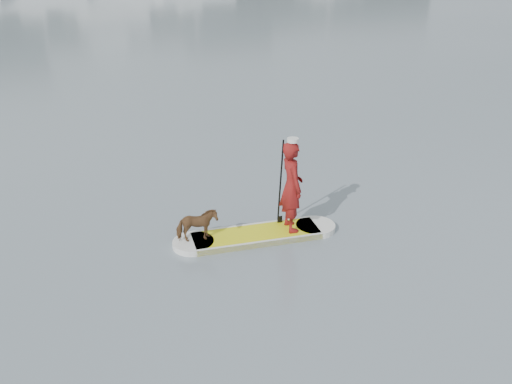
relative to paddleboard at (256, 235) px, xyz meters
name	(u,v)px	position (x,y,z in m)	size (l,w,h in m)	color
ground	(346,157)	(4.00, 3.01, -0.06)	(140.00, 140.00, 0.00)	slate
paddleboard	(256,235)	(0.00, 0.00, 0.00)	(3.27, 1.18, 0.12)	yellow
paddler	(292,186)	(0.70, -0.11, 0.97)	(0.66, 0.44, 1.82)	maroon
white_cap	(293,140)	(0.70, -0.11, 1.92)	(0.22, 0.22, 0.07)	silver
dog	(197,225)	(-1.15, 0.18, 0.39)	(0.35, 0.77, 0.65)	brown
paddle	(280,192)	(0.62, 0.19, 0.74)	(0.10, 0.30, 2.00)	black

